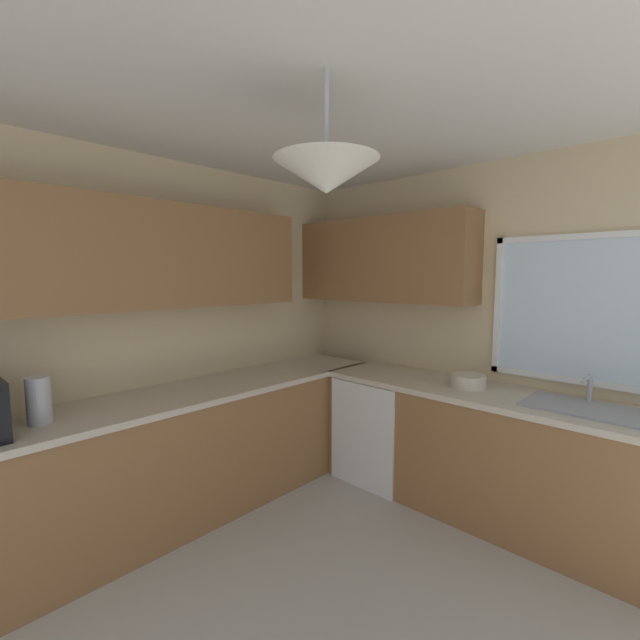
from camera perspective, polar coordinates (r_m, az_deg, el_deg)
ground_plane at (r=2.44m, az=0.77°, el=-37.15°), size 8.09×8.09×0.00m
room_shell at (r=2.69m, az=-3.31°, el=8.63°), size 3.55×3.80×2.56m
counter_run_left at (r=3.17m, az=-19.10°, el=-17.12°), size 0.65×3.41×0.88m
counter_run_back at (r=3.25m, az=23.32°, el=-16.70°), size 2.64×0.65×0.88m
dishwasher at (r=3.64m, az=8.48°, el=-14.14°), size 0.60×0.60×0.84m
kettle at (r=2.73m, az=-33.81°, el=-9.03°), size 0.12×0.12×0.26m
sink_assembly at (r=3.00m, az=32.08°, el=-9.97°), size 0.62×0.40×0.19m
bowl at (r=3.18m, az=19.47°, el=-7.82°), size 0.24×0.24×0.09m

